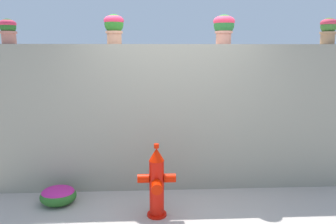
% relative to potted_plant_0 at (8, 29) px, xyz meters
% --- Properties ---
extents(ground_plane, '(24.00, 24.00, 0.00)m').
position_rel_potted_plant_0_xyz_m(ground_plane, '(2.24, -1.09, -2.30)').
color(ground_plane, '#A59A91').
extents(stone_wall, '(5.21, 0.38, 2.10)m').
position_rel_potted_plant_0_xyz_m(stone_wall, '(2.24, 0.01, -1.25)').
color(stone_wall, gray).
rests_on(stone_wall, ground).
extents(potted_plant_0, '(0.22, 0.22, 0.34)m').
position_rel_potted_plant_0_xyz_m(potted_plant_0, '(0.00, 0.00, 0.00)').
color(potted_plant_0, '#BC6F5D').
rests_on(potted_plant_0, stone_wall).
extents(potted_plant_1, '(0.28, 0.28, 0.40)m').
position_rel_potted_plant_0_xyz_m(potted_plant_1, '(1.43, 0.01, 0.05)').
color(potted_plant_1, tan).
rests_on(potted_plant_1, stone_wall).
extents(potted_plant_2, '(0.30, 0.30, 0.41)m').
position_rel_potted_plant_0_xyz_m(potted_plant_2, '(2.95, -0.00, 0.05)').
color(potted_plant_2, tan).
rests_on(potted_plant_2, stone_wall).
extents(potted_plant_3, '(0.24, 0.24, 0.37)m').
position_rel_potted_plant_0_xyz_m(potted_plant_3, '(4.48, 0.04, 0.02)').
color(potted_plant_3, tan).
rests_on(potted_plant_3, stone_wall).
extents(fire_hydrant, '(0.46, 0.37, 0.92)m').
position_rel_potted_plant_0_xyz_m(fire_hydrant, '(1.99, -0.93, -1.87)').
color(fire_hydrant, red).
rests_on(fire_hydrant, ground).
extents(flower_bush_left, '(0.47, 0.43, 0.25)m').
position_rel_potted_plant_0_xyz_m(flower_bush_left, '(0.68, -0.54, -2.17)').
color(flower_bush_left, '#275D21').
rests_on(flower_bush_left, ground).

